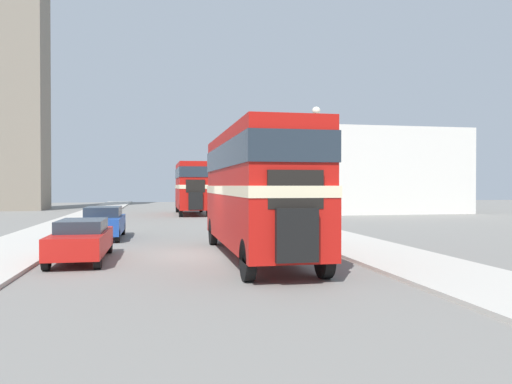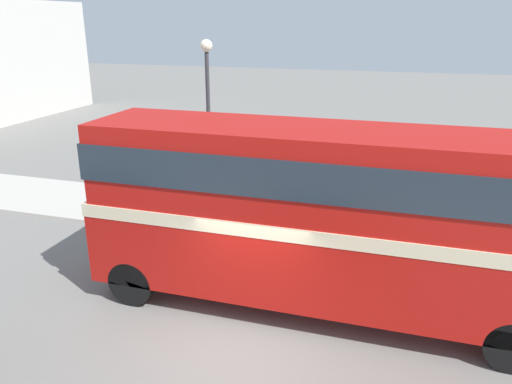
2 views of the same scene
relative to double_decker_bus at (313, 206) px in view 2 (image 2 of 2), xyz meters
The scene contains 4 objects.
ground_plane 3.52m from the double_decker_bus, 153.37° to the left, with size 120.00×120.00×0.00m, color slate.
sidewalk_right 5.38m from the double_decker_bus, 12.99° to the left, with size 3.50×120.00×0.12m.
double_decker_bus is the anchor object (origin of this frame).
street_lamp 5.37m from the double_decker_bus, 48.25° to the left, with size 0.36×0.36×5.86m.
Camera 2 is at (-8.13, -2.88, 6.54)m, focal length 35.00 mm.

